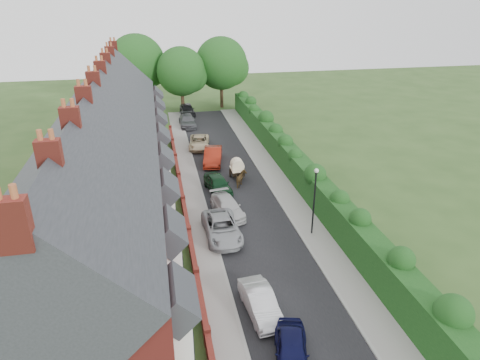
{
  "coord_description": "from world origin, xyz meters",
  "views": [
    {
      "loc": [
        -6.97,
        -21.13,
        16.11
      ],
      "look_at": [
        -0.73,
        9.72,
        2.2
      ],
      "focal_mm": 32.0,
      "sensor_mm": 36.0,
      "label": 1
    }
  ],
  "objects_px": {
    "lamppost": "(315,193)",
    "car_white": "(227,207)",
    "horse_cart": "(237,167)",
    "car_silver_a": "(260,303)",
    "car_silver_b": "(222,228)",
    "car_green": "(218,184)",
    "car_navy": "(291,350)",
    "car_grey": "(187,121)",
    "car_black": "(187,109)",
    "car_red": "(213,156)",
    "car_beige": "(199,142)",
    "horse": "(241,179)"
  },
  "relations": [
    {
      "from": "car_red",
      "to": "horse",
      "type": "bearing_deg",
      "value": -63.36
    },
    {
      "from": "car_navy",
      "to": "car_black",
      "type": "bearing_deg",
      "value": 105.81
    },
    {
      "from": "car_white",
      "to": "car_beige",
      "type": "distance_m",
      "value": 16.11
    },
    {
      "from": "car_navy",
      "to": "horse_cart",
      "type": "relative_size",
      "value": 1.43
    },
    {
      "from": "car_white",
      "to": "horse",
      "type": "relative_size",
      "value": 2.77
    },
    {
      "from": "lamppost",
      "to": "car_beige",
      "type": "bearing_deg",
      "value": 106.04
    },
    {
      "from": "car_black",
      "to": "car_grey",
      "type": "bearing_deg",
      "value": -98.14
    },
    {
      "from": "lamppost",
      "to": "car_white",
      "type": "distance_m",
      "value": 7.38
    },
    {
      "from": "car_navy",
      "to": "car_grey",
      "type": "relative_size",
      "value": 0.79
    },
    {
      "from": "lamppost",
      "to": "horse_cart",
      "type": "xyz_separation_m",
      "value": [
        -3.32,
        10.97,
        -2.17
      ]
    },
    {
      "from": "car_beige",
      "to": "car_green",
      "type": "bearing_deg",
      "value": -80.0
    },
    {
      "from": "car_silver_a",
      "to": "car_silver_b",
      "type": "xyz_separation_m",
      "value": [
        -0.77,
        8.24,
        0.04
      ]
    },
    {
      "from": "car_red",
      "to": "car_grey",
      "type": "relative_size",
      "value": 0.99
    },
    {
      "from": "car_grey",
      "to": "horse",
      "type": "relative_size",
      "value": 3.0
    },
    {
      "from": "car_navy",
      "to": "car_grey",
      "type": "bearing_deg",
      "value": 106.67
    },
    {
      "from": "car_navy",
      "to": "lamppost",
      "type": "bearing_deg",
      "value": 79.81
    },
    {
      "from": "car_navy",
      "to": "car_green",
      "type": "relative_size",
      "value": 0.92
    },
    {
      "from": "horse_cart",
      "to": "car_silver_a",
      "type": "bearing_deg",
      "value": -97.21
    },
    {
      "from": "car_beige",
      "to": "horse",
      "type": "distance_m",
      "value": 11.41
    },
    {
      "from": "lamppost",
      "to": "car_beige",
      "type": "distance_m",
      "value": 21.32
    },
    {
      "from": "car_red",
      "to": "car_silver_a",
      "type": "bearing_deg",
      "value": -80.39
    },
    {
      "from": "horse_cart",
      "to": "car_silver_b",
      "type": "bearing_deg",
      "value": -107.14
    },
    {
      "from": "car_silver_a",
      "to": "car_red",
      "type": "xyz_separation_m",
      "value": [
        0.63,
        22.51,
        0.12
      ]
    },
    {
      "from": "car_silver_b",
      "to": "car_silver_a",
      "type": "bearing_deg",
      "value": -85.97
    },
    {
      "from": "car_silver_b",
      "to": "car_black",
      "type": "bearing_deg",
      "value": 87.85
    },
    {
      "from": "car_navy",
      "to": "horse",
      "type": "xyz_separation_m",
      "value": [
        1.68,
        20.0,
        0.03
      ]
    },
    {
      "from": "car_red",
      "to": "horse_cart",
      "type": "bearing_deg",
      "value": -57.49
    },
    {
      "from": "car_beige",
      "to": "car_white",
      "type": "bearing_deg",
      "value": -80.12
    },
    {
      "from": "car_white",
      "to": "horse_cart",
      "type": "xyz_separation_m",
      "value": [
        2.11,
        6.75,
        0.46
      ]
    },
    {
      "from": "car_green",
      "to": "car_red",
      "type": "bearing_deg",
      "value": 75.95
    },
    {
      "from": "lamppost",
      "to": "car_grey",
      "type": "bearing_deg",
      "value": 102.45
    },
    {
      "from": "car_silver_b",
      "to": "car_green",
      "type": "xyz_separation_m",
      "value": [
        0.88,
        7.6,
        0.0
      ]
    },
    {
      "from": "lamppost",
      "to": "car_silver_b",
      "type": "bearing_deg",
      "value": 171.12
    },
    {
      "from": "car_beige",
      "to": "horse_cart",
      "type": "bearing_deg",
      "value": -66.49
    },
    {
      "from": "car_silver_a",
      "to": "car_green",
      "type": "distance_m",
      "value": 15.84
    },
    {
      "from": "lamppost",
      "to": "horse",
      "type": "height_order",
      "value": "lamppost"
    },
    {
      "from": "car_navy",
      "to": "car_red",
      "type": "bearing_deg",
      "value": 104.66
    },
    {
      "from": "car_silver_b",
      "to": "car_green",
      "type": "relative_size",
      "value": 1.23
    },
    {
      "from": "car_black",
      "to": "car_silver_b",
      "type": "bearing_deg",
      "value": -94.01
    },
    {
      "from": "horse",
      "to": "car_white",
      "type": "bearing_deg",
      "value": 91.1
    },
    {
      "from": "car_white",
      "to": "car_green",
      "type": "relative_size",
      "value": 1.07
    },
    {
      "from": "car_navy",
      "to": "car_black",
      "type": "relative_size",
      "value": 0.85
    },
    {
      "from": "car_white",
      "to": "car_silver_a",
      "type": "bearing_deg",
      "value": -99.76
    },
    {
      "from": "car_silver_a",
      "to": "car_grey",
      "type": "height_order",
      "value": "car_grey"
    },
    {
      "from": "car_green",
      "to": "car_black",
      "type": "bearing_deg",
      "value": 81.3
    },
    {
      "from": "car_beige",
      "to": "car_silver_b",
      "type": "bearing_deg",
      "value": -83.2
    },
    {
      "from": "car_white",
      "to": "car_red",
      "type": "relative_size",
      "value": 0.94
    },
    {
      "from": "car_grey",
      "to": "car_black",
      "type": "relative_size",
      "value": 1.07
    },
    {
      "from": "car_navy",
      "to": "car_silver_b",
      "type": "bearing_deg",
      "value": 111.43
    },
    {
      "from": "lamppost",
      "to": "horse_cart",
      "type": "distance_m",
      "value": 11.67
    }
  ]
}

